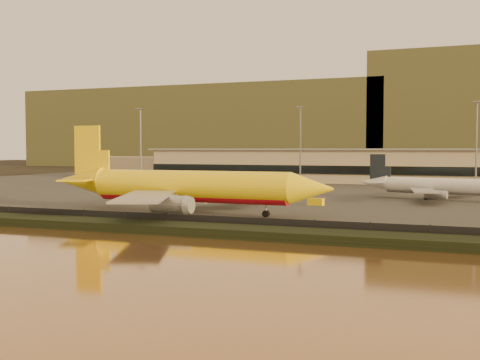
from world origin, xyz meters
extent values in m
plane|color=black|center=(0.00, 0.00, 0.00)|extent=(900.00, 900.00, 0.00)
cube|color=black|center=(0.00, -17.00, 0.70)|extent=(320.00, 7.00, 1.40)
cube|color=#2D2D2D|center=(0.00, 95.00, 0.10)|extent=(320.00, 220.00, 0.20)
cube|color=black|center=(0.00, -13.00, 1.30)|extent=(300.00, 0.05, 2.20)
cube|color=#C6B189|center=(0.00, 125.00, 6.20)|extent=(160.00, 22.00, 12.00)
cube|color=black|center=(0.00, 113.80, 5.20)|extent=(160.00, 0.60, 3.00)
cube|color=gray|center=(0.00, 125.00, 12.50)|extent=(164.00, 24.00, 0.60)
cube|color=#C6B189|center=(-95.00, 129.00, 4.70)|extent=(50.00, 18.00, 9.00)
cylinder|color=slate|center=(-60.00, 70.00, 12.70)|extent=(0.50, 0.50, 25.00)
cube|color=slate|center=(-60.00, 70.00, 25.40)|extent=(2.20, 2.20, 0.40)
cylinder|color=slate|center=(-10.00, 80.00, 12.70)|extent=(0.50, 0.50, 25.00)
cube|color=slate|center=(-10.00, 80.00, 25.40)|extent=(2.20, 2.20, 0.40)
cylinder|color=slate|center=(40.00, 78.00, 12.70)|extent=(0.50, 0.50, 25.00)
cube|color=slate|center=(40.00, 78.00, 25.40)|extent=(2.20, 2.20, 0.40)
cube|color=brown|center=(-140.00, 340.00, 27.50)|extent=(260.00, 160.00, 55.00)
cylinder|color=yellow|center=(-11.24, 6.41, 5.68)|extent=(39.96, 6.09, 5.76)
cylinder|color=red|center=(-11.24, 6.41, 4.67)|extent=(38.84, 4.81, 4.50)
cone|color=yellow|center=(12.60, 6.22, 5.68)|extent=(7.81, 5.83, 5.76)
cone|color=yellow|center=(-36.18, 6.62, 6.11)|extent=(10.02, 5.85, 5.76)
cube|color=yellow|center=(-35.07, 6.61, 12.45)|extent=(6.10, 0.51, 10.09)
cube|color=yellow|center=(-33.91, 12.36, 6.54)|extent=(6.99, 6.95, 0.35)
cube|color=yellow|center=(-34.01, 0.83, 6.54)|extent=(6.94, 6.89, 0.35)
cube|color=gray|center=(-12.22, 21.78, 4.67)|extent=(16.70, 26.02, 0.35)
cylinder|color=gray|center=(-9.48, 18.01, 3.08)|extent=(6.68, 3.22, 3.17)
cube|color=gray|center=(-12.47, -8.93, 4.67)|extent=(16.37, 26.05, 0.35)
cylinder|color=gray|center=(-9.67, -5.21, 3.08)|extent=(6.68, 3.22, 3.17)
cylinder|color=black|center=(4.01, 6.29, 0.83)|extent=(1.28, 1.02, 1.27)
cylinder|color=slate|center=(4.01, 6.29, 1.50)|extent=(0.22, 0.22, 2.59)
cylinder|color=black|center=(-15.41, 3.85, 0.83)|extent=(1.28, 1.02, 1.27)
cylinder|color=slate|center=(-15.41, 3.85, 1.50)|extent=(0.22, 0.22, 2.59)
cylinder|color=black|center=(-15.37, 9.04, 0.83)|extent=(1.28, 1.02, 1.27)
cylinder|color=slate|center=(-15.37, 9.04, 1.50)|extent=(0.22, 0.22, 2.59)
cylinder|color=silver|center=(31.75, 56.57, 3.73)|extent=(26.86, 9.64, 3.71)
cylinder|color=gray|center=(31.75, 56.57, 3.08)|extent=(25.96, 8.68, 2.89)
cone|color=silver|center=(15.48, 60.34, 4.00)|extent=(7.34, 5.12, 3.71)
cube|color=black|center=(16.21, 60.17, 8.08)|extent=(4.04, 1.21, 6.49)
cube|color=silver|center=(17.77, 63.62, 4.28)|extent=(5.00, 4.93, 0.22)
cube|color=silver|center=(16.09, 56.39, 4.28)|extent=(4.00, 3.83, 0.22)
cube|color=gray|center=(33.33, 66.68, 3.08)|extent=(13.84, 16.65, 0.22)
cylinder|color=gray|center=(34.57, 63.82, 2.06)|extent=(4.80, 2.99, 2.04)
cube|color=gray|center=(28.73, 46.80, 3.08)|extent=(7.73, 17.30, 0.22)
cylinder|color=gray|center=(31.10, 48.82, 2.06)|extent=(4.80, 2.99, 2.04)
cylinder|color=black|center=(28.66, 55.57, 0.61)|extent=(0.94, 0.82, 0.82)
cylinder|color=slate|center=(28.66, 55.57, 1.03)|extent=(0.20, 0.20, 1.67)
cylinder|color=black|center=(29.42, 58.83, 0.61)|extent=(0.94, 0.82, 0.82)
cylinder|color=slate|center=(29.42, 58.83, 1.03)|extent=(0.20, 0.20, 1.67)
cube|color=yellow|center=(6.89, 32.09, 0.99)|extent=(3.66, 1.97, 1.58)
cube|color=silver|center=(-19.89, 28.21, 1.10)|extent=(4.03, 1.85, 1.80)
camera|label=1|loc=(39.29, -97.65, 12.78)|focal=45.00mm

